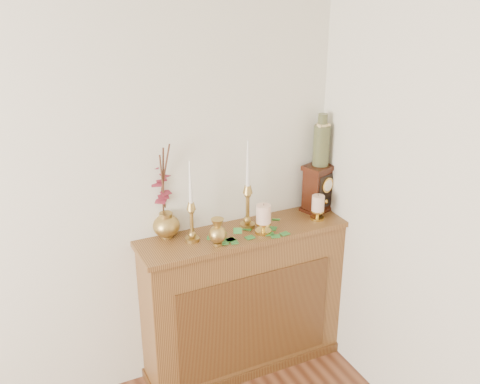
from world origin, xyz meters
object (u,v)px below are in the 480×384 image
mantel_clock (319,188)px  ceramic_vase (321,142)px  candlestick_center (248,200)px  bud_vase (218,232)px  candlestick_left (191,216)px  ginger_jar (162,193)px

mantel_clock → ceramic_vase: size_ratio=0.94×
candlestick_center → bud_vase: 0.29m
candlestick_left → candlestick_center: 0.35m
candlestick_left → ceramic_vase: 0.89m
candlestick_center → ginger_jar: bearing=166.0°
bud_vase → mantel_clock: size_ratio=0.54×
candlestick_left → ceramic_vase: bearing=3.7°
ginger_jar → mantel_clock: bearing=-5.3°
candlestick_left → ginger_jar: 0.20m
ginger_jar → ceramic_vase: size_ratio=1.78×
ceramic_vase → ginger_jar: bearing=174.8°
mantel_clock → ceramic_vase: bearing=90.0°
ginger_jar → ceramic_vase: 0.98m
candlestick_center → ginger_jar: 0.48m
mantel_clock → ceramic_vase: (-0.00, 0.00, 0.29)m
candlestick_left → mantel_clock: size_ratio=1.59×
bud_vase → ginger_jar: 0.37m
ginger_jar → mantel_clock: 0.97m
mantel_clock → bud_vase: bearing=174.5°
candlestick_center → bud_vase: size_ratio=3.32×
candlestick_center → mantel_clock: 0.50m
candlestick_left → bud_vase: size_ratio=2.98×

